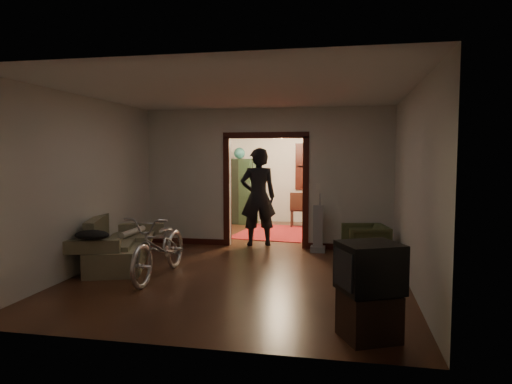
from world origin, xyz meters
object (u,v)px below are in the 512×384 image
(sofa, at_px, (119,241))
(desk, at_px, (322,212))
(bicycle, at_px, (160,246))
(armchair, at_px, (365,243))
(person, at_px, (258,197))
(locker, at_px, (240,191))

(sofa, height_order, desk, sofa)
(bicycle, bearing_deg, sofa, 150.09)
(sofa, relative_size, desk, 2.02)
(sofa, relative_size, armchair, 2.52)
(sofa, distance_m, bicycle, 1.13)
(armchair, bearing_deg, bicycle, -74.49)
(person, relative_size, locker, 1.14)
(desk, bearing_deg, person, -102.52)
(bicycle, relative_size, armchair, 2.54)
(armchair, xyz_separation_m, person, (-2.11, 1.13, 0.67))
(sofa, xyz_separation_m, desk, (3.13, 5.21, -0.09))
(armchair, xyz_separation_m, locker, (-3.19, 4.02, 0.55))
(desk, bearing_deg, locker, -167.60)
(armchair, height_order, desk, desk)
(sofa, xyz_separation_m, person, (1.97, 2.16, 0.58))
(locker, bearing_deg, sofa, -86.70)
(bicycle, relative_size, desk, 2.04)
(sofa, height_order, locker, locker)
(person, bearing_deg, bicycle, 50.48)
(sofa, xyz_separation_m, bicycle, (0.98, -0.57, 0.06))
(sofa, relative_size, bicycle, 0.99)
(bicycle, height_order, desk, bicycle)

